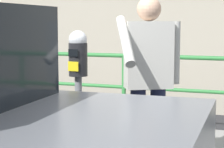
{
  "coord_description": "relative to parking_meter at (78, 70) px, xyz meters",
  "views": [
    {
      "loc": [
        1.92,
        -3.28,
        1.65
      ],
      "look_at": [
        0.53,
        0.52,
        1.15
      ],
      "focal_mm": 67.53,
      "sensor_mm": 36.0,
      "label": 1
    }
  ],
  "objects": [
    {
      "name": "pedestrian_at_meter",
      "position": [
        0.64,
        0.24,
        -0.04
      ],
      "size": [
        0.58,
        0.78,
        1.74
      ],
      "rotation": [
        0.0,
        0.0,
        -2.63
      ],
      "color": "#1E233F",
      "rests_on": "sidewalk_curb"
    },
    {
      "name": "parking_meter",
      "position": [
        0.0,
        0.0,
        0.0
      ],
      "size": [
        0.18,
        0.19,
        1.42
      ],
      "rotation": [
        0.0,
        0.0,
        3.06
      ],
      "color": "slate",
      "rests_on": "sidewalk_curb"
    },
    {
      "name": "background_railing",
      "position": [
        -0.22,
        2.06,
        -0.29
      ],
      "size": [
        24.06,
        0.06,
        1.05
      ],
      "color": "#2D7A38",
      "rests_on": "sidewalk_curb"
    },
    {
      "name": "backdrop_wall",
      "position": [
        -0.22,
        4.15,
        0.23
      ],
      "size": [
        32.0,
        0.5,
        2.84
      ],
      "primitive_type": "cube",
      "color": "#ADA38E",
      "rests_on": "ground"
    }
  ]
}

